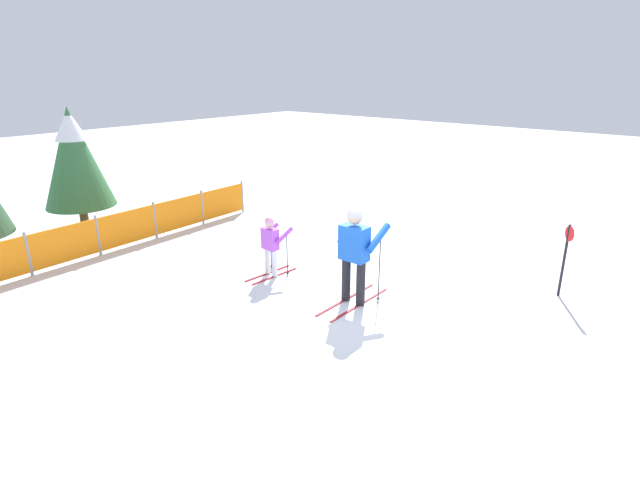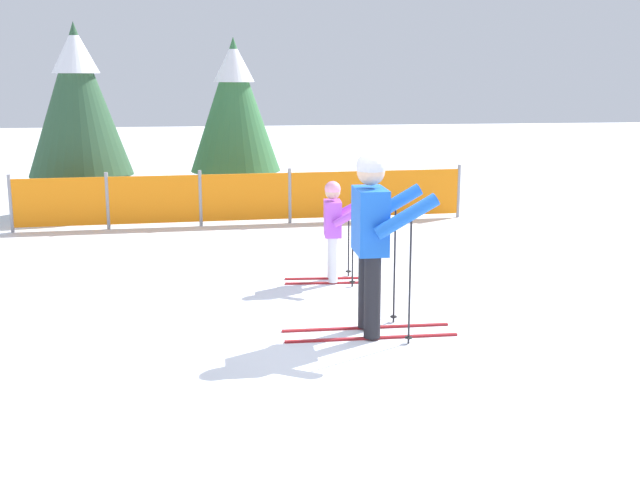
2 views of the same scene
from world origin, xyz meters
TOP-DOWN VIEW (x-y plane):
  - ground_plane at (0.00, 0.00)m, footprint 60.00×60.00m
  - skier_adult at (0.22, 0.24)m, footprint 1.71×0.76m
  - skier_child at (0.15, 2.27)m, footprint 1.19×0.58m
  - safety_fence at (-0.78, 6.13)m, footprint 7.56×0.41m
  - conifer_near at (-0.87, 8.12)m, footprint 1.70×1.70m
  - trail_marker at (2.89, -2.55)m, footprint 0.22×0.20m

SIDE VIEW (x-z plane):
  - ground_plane at x=0.00m, z-range 0.00..0.00m
  - safety_fence at x=-0.78m, z-range 0.00..0.94m
  - skier_child at x=0.15m, z-range 0.11..1.37m
  - trail_marker at x=2.89m, z-range 0.17..1.56m
  - skier_adult at x=0.22m, z-range 0.18..1.99m
  - conifer_near at x=-0.87m, z-range 0.37..3.53m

